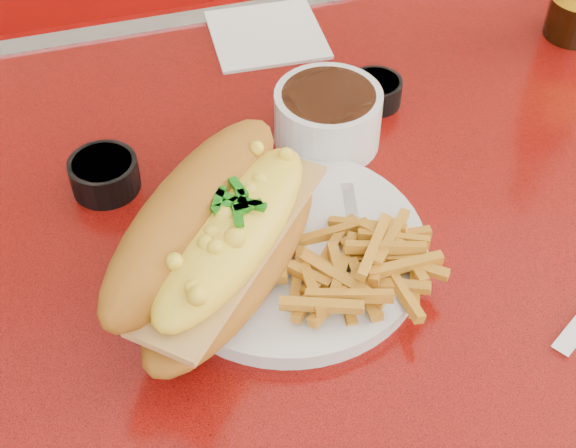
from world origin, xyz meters
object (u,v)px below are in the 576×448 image
object	(u,v)px
fork	(353,222)
sauce_cup_right	(375,90)
dinner_plate	(288,249)
diner_table	(371,350)
booth_bench_far	(212,118)
gravy_ramekin	(328,116)
sauce_cup_left	(104,173)
mac_hoagie	(219,236)

from	to	relation	value
fork	sauce_cup_right	world-z (taller)	sauce_cup_right
dinner_plate	diner_table	bearing A→B (deg)	-6.88
diner_table	booth_bench_far	bearing A→B (deg)	90.00
gravy_ramekin	sauce_cup_left	world-z (taller)	gravy_ramekin
diner_table	mac_hoagie	distance (m)	0.27
booth_bench_far	mac_hoagie	xyz separation A→B (m)	(-0.15, -0.82, 0.54)
gravy_ramekin	sauce_cup_left	xyz separation A→B (m)	(-0.22, -0.00, -0.01)
mac_hoagie	sauce_cup_right	world-z (taller)	mac_hoagie
dinner_plate	mac_hoagie	size ratio (longest dim) A/B	1.09
fork	dinner_plate	bearing A→B (deg)	109.73
dinner_plate	sauce_cup_left	size ratio (longest dim) A/B	4.39
booth_bench_far	mac_hoagie	size ratio (longest dim) A/B	4.71
gravy_ramekin	booth_bench_far	bearing A→B (deg)	89.62
gravy_ramekin	sauce_cup_right	xyz separation A→B (m)	(0.07, 0.04, -0.02)
diner_table	sauce_cup_right	world-z (taller)	sauce_cup_right
booth_bench_far	sauce_cup_left	size ratio (longest dim) A/B	18.96
sauce_cup_left	fork	bearing A→B (deg)	-32.15
gravy_ramekin	sauce_cup_right	world-z (taller)	gravy_ramekin
mac_hoagie	gravy_ramekin	distance (m)	0.21
dinner_plate	booth_bench_far	bearing A→B (deg)	83.92
booth_bench_far	sauce_cup_left	bearing A→B (deg)	-108.32
diner_table	gravy_ramekin	distance (m)	0.24
mac_hoagie	sauce_cup_left	distance (m)	0.17
sauce_cup_right	sauce_cup_left	bearing A→B (deg)	-170.53
fork	gravy_ramekin	bearing A→B (deg)	4.28
diner_table	gravy_ramekin	size ratio (longest dim) A/B	11.72
booth_bench_far	sauce_cup_right	size ratio (longest dim) A/B	21.93
gravy_ramekin	sauce_cup_right	bearing A→B (deg)	33.21
booth_bench_far	fork	xyz separation A→B (m)	(-0.02, -0.79, 0.50)
diner_table	booth_bench_far	distance (m)	0.87
diner_table	sauce_cup_left	xyz separation A→B (m)	(-0.22, 0.14, 0.18)
booth_bench_far	sauce_cup_right	distance (m)	0.80
booth_bench_far	dinner_plate	world-z (taller)	booth_bench_far
diner_table	sauce_cup_right	distance (m)	0.27
diner_table	sauce_cup_left	world-z (taller)	sauce_cup_left
mac_hoagie	gravy_ramekin	bearing A→B (deg)	-0.22
sauce_cup_left	sauce_cup_right	xyz separation A→B (m)	(0.28, 0.05, -0.00)
booth_bench_far	dinner_plate	distance (m)	0.94
booth_bench_far	diner_table	bearing A→B (deg)	-90.00
sauce_cup_left	sauce_cup_right	size ratio (longest dim) A/B	1.16
mac_hoagie	fork	xyz separation A→B (m)	(0.12, 0.02, -0.04)
diner_table	mac_hoagie	bearing A→B (deg)	-177.35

